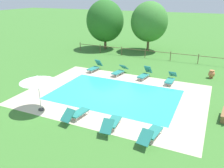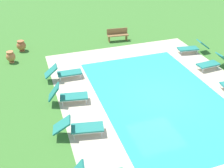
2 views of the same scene
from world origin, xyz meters
name	(u,v)px [view 2 (image 2 of 2)]	position (x,y,z in m)	size (l,w,h in m)	color
ground_plane	(160,97)	(0.00, 0.00, 0.00)	(160.00, 160.00, 0.00)	#3D752D
pool_deck_paving	(160,97)	(0.00, 0.00, 0.00)	(12.89, 9.55, 0.01)	beige
swimming_pool_water	(160,97)	(0.00, 0.00, 0.01)	(9.12, 5.77, 0.01)	#2DB7C6
pool_coping_rim	(160,97)	(0.00, 0.00, 0.01)	(9.60, 6.25, 0.01)	beige
sun_lounger_north_near_steps	(80,127)	(-1.38, 4.28, 0.37)	(0.98, 2.09, 0.83)	#237A70
sun_lounger_north_far	(68,95)	(0.97, 4.30, 0.40)	(0.91, 1.90, 1.01)	#237A70
sun_lounger_north_end	(212,62)	(1.73, -4.25, 0.37)	(0.75, 2.02, 0.86)	#237A70
sun_lounger_south_near_corner	(64,73)	(3.26, 4.08, 0.38)	(0.66, 1.99, 0.87)	#237A70
sun_lounger_south_mid	(192,47)	(3.96, -4.35, 0.37)	(0.89, 2.07, 0.83)	#237A70
wooden_bench_lawn_side	(118,34)	(7.45, -0.47, 0.47)	(0.58, 1.53, 0.87)	olive
terracotta_urn_near_fence	(21,46)	(7.78, 6.12, 0.38)	(0.59, 0.59, 0.71)	#B7663D
terracotta_urn_by_tree	(11,57)	(6.25, 6.79, 0.38)	(0.54, 0.54, 0.71)	#C67547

